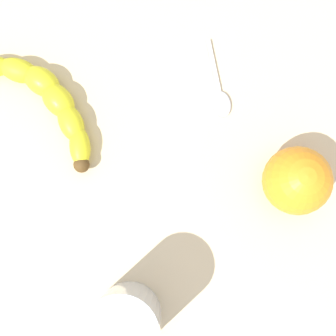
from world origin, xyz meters
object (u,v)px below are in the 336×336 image
at_px(teaspoon, 221,99).
at_px(smoothie_glass, 125,323).
at_px(orange_fruit, 297,181).
at_px(banana, 45,97).

bearing_deg(teaspoon, smoothie_glass, -33.88).
xyz_separation_m(orange_fruit, teaspoon, (0.14, 0.02, -0.04)).
xyz_separation_m(smoothie_glass, orange_fruit, (0.04, -0.26, -0.01)).
height_order(banana, orange_fruit, orange_fruit).
bearing_deg(smoothie_glass, teaspoon, -53.62).
relative_size(banana, orange_fruit, 2.50).
relative_size(banana, teaspoon, 1.94).
xyz_separation_m(banana, smoothie_glass, (-0.30, 0.04, 0.04)).
height_order(orange_fruit, teaspoon, orange_fruit).
relative_size(orange_fruit, teaspoon, 0.78).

